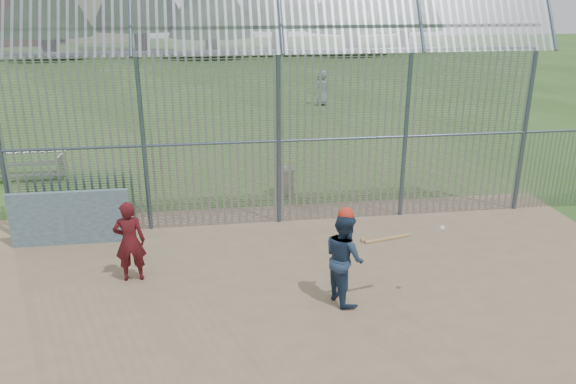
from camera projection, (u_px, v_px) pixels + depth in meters
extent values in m
plane|color=#2D511E|center=(304.00, 296.00, 10.17)|extent=(120.00, 120.00, 0.00)
cube|color=#756047|center=(308.00, 310.00, 9.70)|extent=(14.00, 10.00, 0.02)
cube|color=#38566B|center=(70.00, 218.00, 12.05)|extent=(2.50, 0.12, 1.20)
imported|color=#22334F|center=(344.00, 258.00, 9.75)|extent=(0.82, 0.94, 1.65)
imported|color=maroon|center=(130.00, 241.00, 10.48)|extent=(0.59, 0.40, 1.58)
imported|color=slate|center=(322.00, 88.00, 26.88)|extent=(0.97, 0.90, 1.67)
sphere|color=red|center=(346.00, 215.00, 9.48)|extent=(0.26, 0.26, 0.26)
cylinder|color=#AA7F4C|center=(387.00, 239.00, 9.57)|extent=(0.84, 0.26, 0.07)
sphere|color=#AA7F4C|center=(363.00, 240.00, 9.51)|extent=(0.09, 0.09, 0.09)
sphere|color=white|center=(442.00, 228.00, 9.52)|extent=(0.09, 0.09, 0.09)
cylinder|color=#989AA1|center=(285.00, 182.00, 15.12)|extent=(0.52, 0.52, 0.70)
cylinder|color=#9EA0A5|center=(285.00, 169.00, 14.99)|extent=(0.56, 0.56, 0.05)
sphere|color=#9EA0A5|center=(285.00, 168.00, 14.98)|extent=(0.10, 0.10, 0.10)
cube|color=gray|center=(9.00, 176.00, 16.11)|extent=(3.00, 0.25, 0.05)
cube|color=gray|center=(12.00, 164.00, 16.35)|extent=(3.00, 0.25, 0.05)
cube|color=slate|center=(14.00, 153.00, 16.59)|extent=(3.00, 0.25, 0.05)
cube|color=slate|center=(62.00, 166.00, 16.57)|extent=(0.06, 0.90, 0.70)
cylinder|color=#47566B|center=(0.00, 151.00, 11.96)|extent=(0.10, 0.10, 4.00)
cylinder|color=#47566B|center=(144.00, 146.00, 12.36)|extent=(0.10, 0.10, 4.00)
cylinder|color=#47566B|center=(279.00, 141.00, 12.76)|extent=(0.10, 0.10, 4.00)
cylinder|color=#47566B|center=(405.00, 136.00, 13.16)|extent=(0.10, 0.10, 4.00)
cylinder|color=#47566B|center=(525.00, 132.00, 13.55)|extent=(0.10, 0.10, 4.00)
cylinder|color=#47566B|center=(278.00, 51.00, 12.08)|extent=(12.00, 0.07, 0.07)
cylinder|color=#47566B|center=(279.00, 141.00, 12.76)|extent=(12.00, 0.06, 0.06)
cube|color=gray|center=(279.00, 141.00, 12.76)|extent=(12.00, 0.02, 4.00)
cube|color=gray|center=(280.00, 20.00, 11.51)|extent=(12.00, 0.77, 1.31)
cylinder|color=#47566B|center=(519.00, 172.00, 13.89)|extent=(0.08, 0.08, 2.00)
cylinder|color=#332319|center=(49.00, 39.00, 45.05)|extent=(1.19, 1.19, 3.06)
cylinder|color=#332319|center=(142.00, 33.00, 48.72)|extent=(1.33, 1.33, 3.42)
cylinder|color=#332319|center=(212.00, 40.00, 45.88)|extent=(1.12, 1.12, 2.88)
cylinder|color=#332319|center=(280.00, 32.00, 49.35)|extent=(1.40, 1.40, 3.60)
cylinder|color=#332319|center=(352.00, 35.00, 48.35)|extent=(1.26, 1.26, 3.24)
cylinder|color=#332319|center=(403.00, 32.00, 52.90)|extent=(1.19, 1.19, 3.06)
cube|color=brown|center=(2.00, 8.00, 57.29)|extent=(10.00, 8.00, 7.00)
cube|color=#B2A58C|center=(108.00, 12.00, 61.59)|extent=(8.00, 7.00, 6.00)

